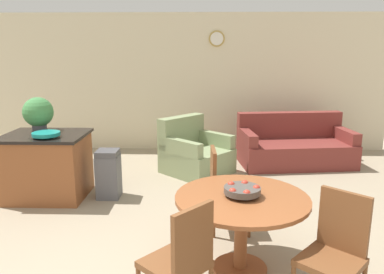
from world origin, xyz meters
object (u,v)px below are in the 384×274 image
at_px(teal_bowl, 46,134).
at_px(couch, 294,147).
at_px(dining_chair_far_side, 223,186).
at_px(trash_bin, 109,174).
at_px(dining_table, 241,214).
at_px(dining_chair_near_right, 335,248).
at_px(fruit_bowl, 242,190).
at_px(kitchen_island, 47,166).
at_px(armchair, 194,154).
at_px(potted_plant, 38,113).
at_px(dining_chair_near_left, 182,258).

xyz_separation_m(teal_bowl, couch, (3.65, 1.86, -0.63)).
distance_m(dining_chair_far_side, trash_bin, 1.78).
xyz_separation_m(dining_table, couch, (1.29, 3.40, -0.27)).
distance_m(teal_bowl, trash_bin, 0.97).
height_order(dining_chair_near_right, teal_bowl, teal_bowl).
distance_m(fruit_bowl, kitchen_island, 3.04).
bearing_deg(trash_bin, kitchen_island, -179.69).
distance_m(fruit_bowl, trash_bin, 2.43).
relative_size(dining_table, fruit_bowl, 3.67).
xyz_separation_m(kitchen_island, armchair, (1.99, 1.14, -0.14)).
xyz_separation_m(dining_chair_near_right, kitchen_island, (-3.13, 2.23, -0.07)).
bearing_deg(dining_chair_far_side, potted_plant, -116.86).
bearing_deg(potted_plant, dining_chair_near_right, -36.56).
xyz_separation_m(dining_chair_far_side, teal_bowl, (-2.24, 0.72, 0.42)).
xyz_separation_m(trash_bin, armchair, (1.15, 1.14, -0.03)).
relative_size(dining_table, trash_bin, 1.78).
relative_size(trash_bin, armchair, 0.51).
bearing_deg(armchair, kitchen_island, 161.97).
distance_m(dining_chair_far_side, kitchen_island, 2.53).
xyz_separation_m(dining_chair_near_left, potted_plant, (-2.12, 2.60, 0.63)).
xyz_separation_m(dining_chair_far_side, fruit_bowl, (0.12, -0.82, 0.27)).
bearing_deg(armchair, dining_chair_far_side, -127.90).
bearing_deg(armchair, potted_plant, 155.90).
relative_size(dining_chair_near_left, couch, 0.46).
distance_m(potted_plant, trash_bin, 1.29).
xyz_separation_m(dining_table, armchair, (-0.48, 2.88, -0.26)).
xyz_separation_m(fruit_bowl, potted_plant, (-2.62, 1.94, 0.36)).
height_order(dining_chair_far_side, trash_bin, dining_chair_far_side).
height_order(kitchen_island, trash_bin, kitchen_island).
bearing_deg(dining_chair_near_left, armchair, 41.93).
height_order(dining_chair_near_right, potted_plant, potted_plant).
height_order(dining_chair_near_left, dining_chair_far_side, same).
height_order(dining_chair_near_left, couch, dining_chair_near_left).
height_order(trash_bin, armchair, armchair).
bearing_deg(dining_chair_near_left, kitchen_island, 81.62).
height_order(fruit_bowl, teal_bowl, teal_bowl).
distance_m(fruit_bowl, couch, 3.67).
height_order(dining_chair_near_right, trash_bin, dining_chair_near_right).
bearing_deg(fruit_bowl, dining_chair_far_side, 98.13).
bearing_deg(dining_chair_far_side, dining_chair_near_right, 27.83).
distance_m(dining_chair_near_left, fruit_bowl, 0.87).
relative_size(kitchen_island, potted_plant, 2.28).
bearing_deg(teal_bowl, kitchen_island, 118.32).
bearing_deg(teal_bowl, trash_bin, 15.60).
bearing_deg(dining_chair_near_right, fruit_bowl, 5.34).
height_order(couch, armchair, armchair).
distance_m(kitchen_island, trash_bin, 0.84).
bearing_deg(teal_bowl, dining_table, -33.07).
relative_size(fruit_bowl, couch, 0.16).
bearing_deg(kitchen_island, fruit_bowl, -35.12).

